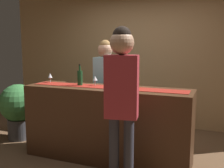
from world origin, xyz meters
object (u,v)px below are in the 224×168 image
at_px(wine_glass_far_end, 95,79).
at_px(bartender, 105,80).
at_px(wine_glass_mid_counter, 50,76).
at_px(potted_plant_tall, 19,107).
at_px(wine_bottle_green, 80,78).
at_px(wine_glass_near_customer, 114,81).
at_px(wine_bottle_amber, 136,80).
at_px(customer_sipping, 122,91).

height_order(wine_glass_far_end, bartender, bartender).
distance_m(wine_glass_mid_counter, wine_glass_far_end, 0.77).
bearing_deg(potted_plant_tall, wine_bottle_green, -8.79).
bearing_deg(wine_glass_far_end, wine_glass_near_customer, -17.70).
xyz_separation_m(wine_bottle_amber, bartender, (-0.66, 0.49, -0.11)).
relative_size(wine_glass_mid_counter, customer_sipping, 0.08).
xyz_separation_m(wine_glass_mid_counter, wine_glass_far_end, (0.77, -0.03, 0.00)).
height_order(wine_bottle_green, wine_glass_far_end, wine_bottle_green).
height_order(wine_bottle_green, wine_glass_near_customer, wine_bottle_green).
xyz_separation_m(wine_bottle_green, bartender, (0.14, 0.57, -0.11)).
xyz_separation_m(wine_glass_mid_counter, potted_plant_tall, (-0.75, 0.13, -0.59)).
distance_m(wine_glass_near_customer, wine_glass_mid_counter, 1.10).
xyz_separation_m(wine_bottle_green, wine_glass_mid_counter, (-0.55, 0.07, -0.01)).
bearing_deg(wine_bottle_green, potted_plant_tall, 171.21).
relative_size(wine_bottle_amber, wine_glass_near_customer, 2.10).
bearing_deg(wine_glass_mid_counter, wine_bottle_amber, 0.68).
xyz_separation_m(wine_bottle_amber, wine_glass_near_customer, (-0.26, -0.15, -0.01)).
bearing_deg(customer_sipping, wine_glass_far_end, 121.59).
relative_size(bartender, potted_plant_tall, 1.78).
distance_m(wine_glass_far_end, bartender, 0.55).
xyz_separation_m(wine_glass_mid_counter, bartender, (0.69, 0.50, -0.10)).
relative_size(wine_glass_near_customer, bartender, 0.09).
relative_size(wine_bottle_amber, bartender, 0.18).
bearing_deg(wine_glass_near_customer, wine_bottle_amber, 30.27).
distance_m(wine_glass_mid_counter, bartender, 0.86).
height_order(wine_glass_near_customer, wine_glass_mid_counter, same).
relative_size(wine_bottle_green, customer_sipping, 0.17).
relative_size(wine_glass_near_customer, wine_glass_mid_counter, 1.00).
distance_m(wine_bottle_green, potted_plant_tall, 1.45).
distance_m(wine_bottle_green, wine_glass_far_end, 0.22).
distance_m(wine_glass_far_end, customer_sipping, 0.98).
bearing_deg(wine_glass_far_end, wine_bottle_green, -170.22).
distance_m(wine_bottle_green, wine_glass_mid_counter, 0.56).
bearing_deg(bartender, potted_plant_tall, 25.51).
distance_m(wine_bottle_green, customer_sipping, 1.11).
relative_size(wine_bottle_green, wine_glass_near_customer, 2.10).
bearing_deg(wine_bottle_amber, wine_glass_near_customer, -149.73).
distance_m(wine_bottle_green, bartender, 0.60).
distance_m(wine_bottle_amber, bartender, 0.83).
relative_size(wine_glass_mid_counter, wine_glass_far_end, 1.00).
height_order(wine_bottle_amber, customer_sipping, customer_sipping).
height_order(wine_bottle_amber, potted_plant_tall, wine_bottle_amber).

